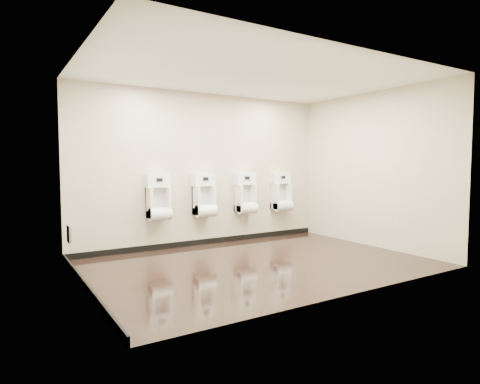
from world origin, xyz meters
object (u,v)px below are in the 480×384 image
object	(u,v)px
urinal_0	(159,201)
urinal_1	(204,198)
urinal_2	(246,196)
access_panel	(69,234)
urinal_3	(281,194)

from	to	relation	value
urinal_0	urinal_1	distance (m)	0.87
urinal_1	urinal_2	world-z (taller)	same
access_panel	urinal_1	size ratio (longest dim) A/B	0.32
urinal_0	urinal_3	size ratio (longest dim) A/B	1.00
urinal_0	urinal_1	size ratio (longest dim) A/B	1.00
urinal_0	urinal_3	world-z (taller)	same
urinal_1	urinal_3	distance (m)	1.77
urinal_1	urinal_2	size ratio (longest dim) A/B	1.00
access_panel	urinal_2	bearing A→B (deg)	7.17
urinal_2	urinal_3	size ratio (longest dim) A/B	1.00
urinal_3	urinal_2	bearing A→B (deg)	180.00
urinal_0	urinal_3	distance (m)	2.64
access_panel	urinal_3	xyz separation A→B (m)	(4.14, 0.41, 0.38)
urinal_2	access_panel	bearing A→B (deg)	-172.83
access_panel	urinal_0	world-z (taller)	urinal_0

